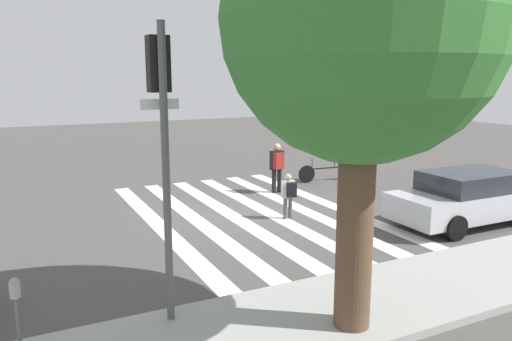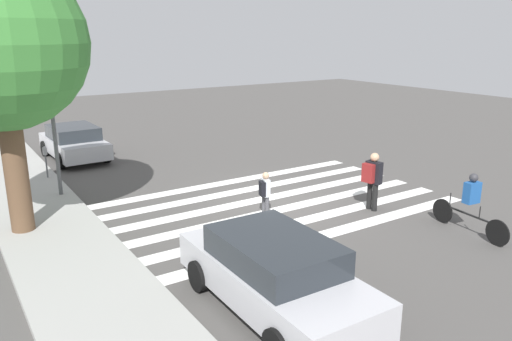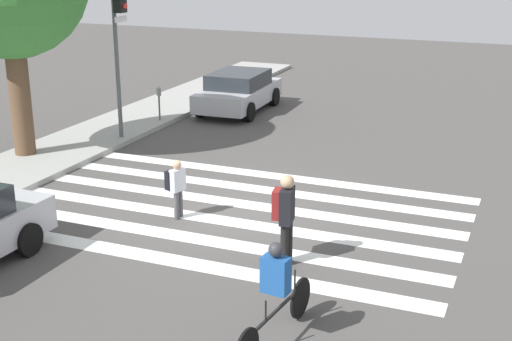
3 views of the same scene
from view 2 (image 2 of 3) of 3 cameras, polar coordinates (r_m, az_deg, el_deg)
ground_plane at (r=15.23m, az=2.33°, el=-3.74°), size 60.00×60.00×0.00m
sidewalk_curb at (r=12.87m, az=-21.24°, el=-8.24°), size 36.00×2.50×0.14m
crosswalk_stripes at (r=15.23m, az=2.33°, el=-3.72°), size 5.87×10.00×0.01m
traffic_light at (r=16.11m, az=-22.07°, el=8.47°), size 0.60×0.50×4.79m
parking_meter at (r=18.64m, az=-22.94°, el=1.61°), size 0.15×0.15×1.24m
pedestrian_child_with_backpack at (r=14.73m, az=13.15°, el=-0.73°), size 0.50×0.44×1.71m
pedestrian_adult_yellow_jacket at (r=13.89m, az=1.03°, el=-2.36°), size 0.39×0.36×1.29m
cyclist_near_curb at (r=13.84m, az=23.34°, el=-3.28°), size 2.38×0.42×1.61m
car_parked_silver_sedan at (r=9.39m, az=2.10°, el=-11.62°), size 4.52×2.00×1.45m
car_parked_dark_suv at (r=21.58m, az=-20.08°, el=3.07°), size 4.15×2.07×1.37m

